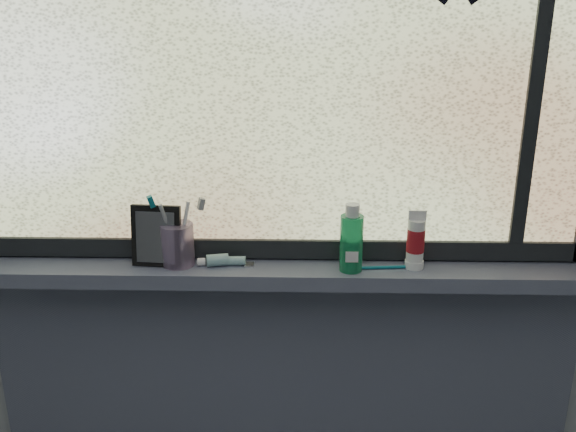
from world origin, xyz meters
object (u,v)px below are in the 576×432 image
Objects in this scene: cream_tube at (416,238)px; vanity_mirror at (156,236)px; mouthwash_bottle at (352,238)px; toothbrush_cup at (178,245)px.

vanity_mirror is at bearing 179.78° from cream_tube.
mouthwash_bottle is 1.32× the size of cream_tube.
mouthwash_bottle reaches higher than vanity_mirror.
vanity_mirror reaches higher than cream_tube.
mouthwash_bottle is at bearing -3.12° from toothbrush_cup.
toothbrush_cup is (0.05, 0.00, -0.02)m from vanity_mirror.
toothbrush_cup is at bearing 176.88° from mouthwash_bottle.
vanity_mirror is 1.44× the size of cream_tube.
vanity_mirror is at bearing 177.51° from mouthwash_bottle.
cream_tube is at bearing 4.63° from vanity_mirror.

